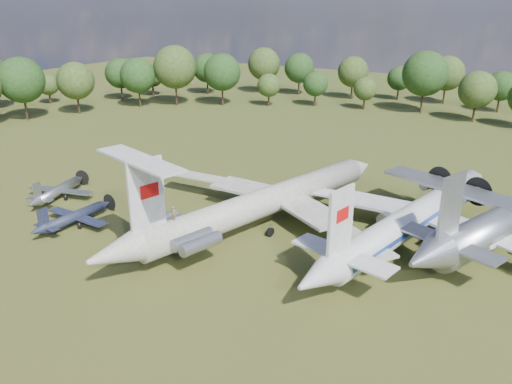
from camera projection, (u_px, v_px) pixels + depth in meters
The scene contains 7 objects.
ground at pixel (225, 217), 66.17m from camera, with size 300.00×300.00×0.00m, color #274216.
il62_airliner at pixel (265, 207), 62.93m from camera, with size 38.27×49.76×4.88m, color beige, non-canonical shape.
tu104_jet at pixel (415, 222), 58.92m from camera, with size 34.95×46.60×4.66m, color silver, non-canonical shape.
an12_transport at pixel (504, 226), 57.56m from camera, with size 33.61×37.57×4.94m, color #A1A3A8, non-canonical shape.
small_prop_west at pixel (74, 219), 63.05m from camera, with size 9.67×13.19×1.93m, color black, non-canonical shape.
small_prop_northwest at pixel (59, 192), 71.76m from camera, with size 9.83×13.41×1.97m, color #A1A4A9, non-canonical shape.
person_on_il62 at pixel (174, 213), 52.98m from camera, with size 0.57×0.38×1.57m, color olive.
Camera 1 is at (34.36, -50.13, 26.72)m, focal length 35.00 mm.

